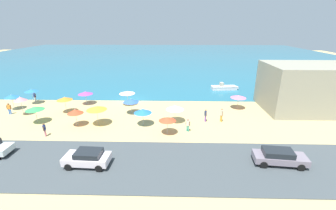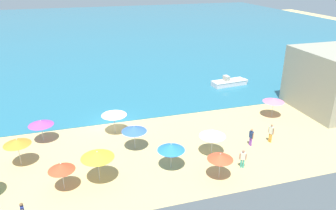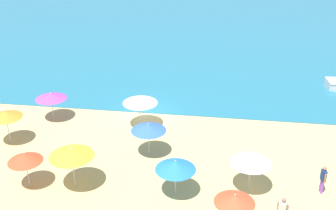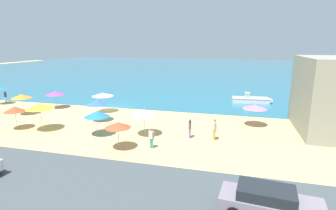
% 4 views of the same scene
% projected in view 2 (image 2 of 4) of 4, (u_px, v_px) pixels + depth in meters
% --- Properties ---
extents(ground_plane, '(160.00, 160.00, 0.00)m').
position_uv_depth(ground_plane, '(112.00, 123.00, 33.88)').
color(ground_plane, tan).
extents(sea, '(150.00, 110.00, 0.05)m').
position_uv_depth(sea, '(82.00, 31.00, 82.37)').
color(sea, '#246983').
rests_on(sea, ground_plane).
extents(beach_umbrella_1, '(2.20, 2.20, 2.23)m').
position_uv_depth(beach_umbrella_1, '(171.00, 147.00, 25.64)').
color(beach_umbrella_1, '#B2B2B7').
rests_on(beach_umbrella_1, ground_plane).
extents(beach_umbrella_2, '(2.26, 2.26, 2.36)m').
position_uv_depth(beach_umbrella_2, '(213.00, 133.00, 27.55)').
color(beach_umbrella_2, '#B2B2B7').
rests_on(beach_umbrella_2, ground_plane).
extents(beach_umbrella_3, '(2.14, 2.14, 2.39)m').
position_uv_depth(beach_umbrella_3, '(17.00, 142.00, 25.97)').
color(beach_umbrella_3, '#B2B2B7').
rests_on(beach_umbrella_3, ground_plane).
extents(beach_umbrella_4, '(2.27, 2.27, 2.15)m').
position_uv_depth(beach_umbrella_4, '(41.00, 123.00, 29.70)').
color(beach_umbrella_4, '#B2B2B7').
rests_on(beach_umbrella_4, ground_plane).
extents(beach_umbrella_5, '(2.27, 2.27, 2.14)m').
position_uv_depth(beach_umbrella_5, '(274.00, 100.00, 34.73)').
color(beach_umbrella_5, '#B2B2B7').
rests_on(beach_umbrella_5, ground_plane).
extents(beach_umbrella_6, '(2.44, 2.44, 2.32)m').
position_uv_depth(beach_umbrella_6, '(114.00, 113.00, 31.16)').
color(beach_umbrella_6, '#B2B2B7').
rests_on(beach_umbrella_6, ground_plane).
extents(beach_umbrella_9, '(2.22, 2.22, 2.24)m').
position_uv_depth(beach_umbrella_9, '(134.00, 129.00, 28.44)').
color(beach_umbrella_9, '#B2B2B7').
rests_on(beach_umbrella_9, ground_plane).
extents(beach_umbrella_10, '(2.47, 2.47, 2.58)m').
position_uv_depth(beach_umbrella_10, '(97.00, 155.00, 23.90)').
color(beach_umbrella_10, '#B2B2B7').
rests_on(beach_umbrella_10, ground_plane).
extents(beach_umbrella_11, '(1.92, 1.92, 2.24)m').
position_uv_depth(beach_umbrella_11, '(61.00, 167.00, 23.08)').
color(beach_umbrella_11, '#B2B2B7').
rests_on(beach_umbrella_11, ground_plane).
extents(beach_umbrella_13, '(1.97, 1.97, 2.17)m').
position_uv_depth(beach_umbrella_13, '(220.00, 157.00, 24.38)').
color(beach_umbrella_13, '#B2B2B7').
rests_on(beach_umbrella_13, ground_plane).
extents(bather_3, '(0.52, 0.36, 1.61)m').
position_uv_depth(bather_3, '(243.00, 158.00, 26.05)').
color(bather_3, teal).
rests_on(bather_3, ground_plane).
extents(bather_4, '(0.34, 0.53, 1.82)m').
position_uv_depth(bather_4, '(271.00, 132.00, 29.86)').
color(bather_4, gold).
rests_on(bather_4, ground_plane).
extents(bather_5, '(0.27, 0.56, 1.69)m').
position_uv_depth(bather_5, '(251.00, 136.00, 29.30)').
color(bather_5, purple).
rests_on(bather_5, ground_plane).
extents(skiff_nearshore, '(5.26, 2.16, 1.39)m').
position_uv_depth(skiff_nearshore, '(229.00, 82.00, 44.56)').
color(skiff_nearshore, silver).
rests_on(skiff_nearshore, sea).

